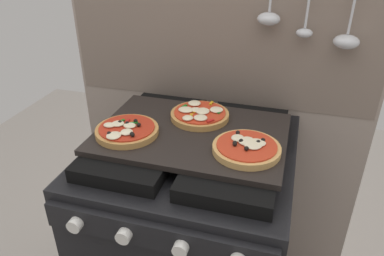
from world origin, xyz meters
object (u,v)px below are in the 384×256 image
Objects in this scene: baking_tray at (192,133)px; stove at (192,247)px; pizza_right at (247,148)px; pizza_left at (126,130)px; pizza_center at (200,114)px.

stove is at bearing -90.00° from baking_tray.
stove is 0.51m from pizza_right.
stove is 1.67× the size of baking_tray.
pizza_left reaches higher than stove.
pizza_right is at bearing 0.54° from pizza_left.
pizza_center is (0.00, 0.08, 0.02)m from baking_tray.
pizza_left is 0.34m from pizza_right.
pizza_right is (0.17, -0.07, 0.02)m from baking_tray.
pizza_right reaches higher than baking_tray.
pizza_left and pizza_right have the same top height.
pizza_right is (0.17, -0.06, 0.48)m from stove.
pizza_center is (-0.17, 0.15, 0.00)m from pizza_right.
pizza_center reaches higher than baking_tray.
stove is 5.01× the size of pizza_right.
stove is at bearing -91.31° from pizza_center.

